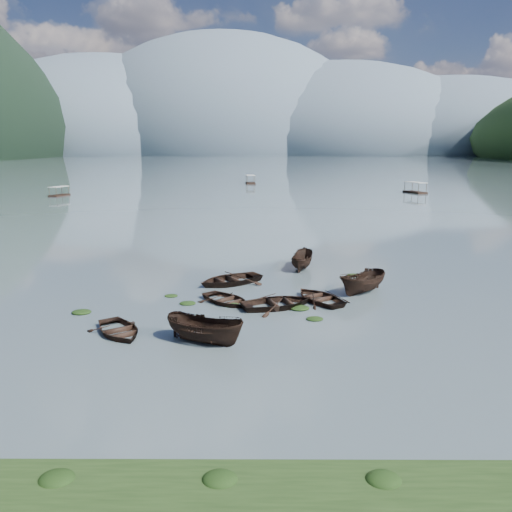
{
  "coord_description": "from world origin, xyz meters",
  "views": [
    {
      "loc": [
        0.17,
        -25.44,
        10.09
      ],
      "look_at": [
        0.0,
        12.0,
        2.0
      ],
      "focal_mm": 35.0,
      "sensor_mm": 36.0,
      "label": 1
    }
  ],
  "objects_px": {
    "pontoon_centre": "(250,184)",
    "rowboat_0": "(119,334)",
    "pontoon_left": "(59,196)",
    "rowboat_3": "(319,301)"
  },
  "relations": [
    {
      "from": "rowboat_3",
      "to": "pontoon_left",
      "type": "distance_m",
      "value": 89.56
    },
    {
      "from": "rowboat_0",
      "to": "rowboat_3",
      "type": "distance_m",
      "value": 13.41
    },
    {
      "from": "rowboat_3",
      "to": "pontoon_left",
      "type": "xyz_separation_m",
      "value": [
        -47.37,
        76.01,
        0.0
      ]
    },
    {
      "from": "pontoon_left",
      "to": "rowboat_0",
      "type": "bearing_deg",
      "value": -52.99
    },
    {
      "from": "pontoon_centre",
      "to": "rowboat_0",
      "type": "bearing_deg",
      "value": -97.89
    },
    {
      "from": "rowboat_0",
      "to": "pontoon_centre",
      "type": "distance_m",
      "value": 121.29
    },
    {
      "from": "pontoon_centre",
      "to": "pontoon_left",
      "type": "bearing_deg",
      "value": -141.76
    },
    {
      "from": "rowboat_0",
      "to": "rowboat_3",
      "type": "bearing_deg",
      "value": -5.78
    },
    {
      "from": "rowboat_0",
      "to": "pontoon_centre",
      "type": "relative_size",
      "value": 0.66
    },
    {
      "from": "rowboat_0",
      "to": "pontoon_left",
      "type": "bearing_deg",
      "value": 79.88
    }
  ]
}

